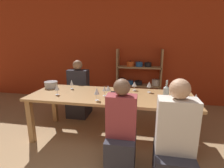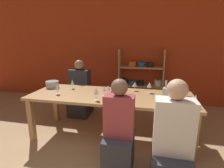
{
  "view_description": "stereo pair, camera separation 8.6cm",
  "coord_description": "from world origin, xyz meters",
  "views": [
    {
      "loc": [
        0.51,
        -0.69,
        1.58
      ],
      "look_at": [
        0.01,
        2.01,
        0.89
      ],
      "focal_mm": 28.0,
      "sensor_mm": 36.0,
      "label": 1
    },
    {
      "loc": [
        0.6,
        -0.67,
        1.58
      ],
      "look_at": [
        0.01,
        2.01,
        0.89
      ],
      "focal_mm": 28.0,
      "sensor_mm": 36.0,
      "label": 2
    }
  ],
  "objects": [
    {
      "name": "wall_back_red",
      "position": [
        0.0,
        3.83,
        1.35
      ],
      "size": [
        8.8,
        0.06,
        2.7
      ],
      "color": "#B23819",
      "rests_on": "ground_plane"
    },
    {
      "name": "shelf_unit",
      "position": [
        0.39,
        3.63,
        0.55
      ],
      "size": [
        1.1,
        0.3,
        1.38
      ],
      "color": "tan",
      "rests_on": "ground_plane"
    },
    {
      "name": "dining_table",
      "position": [
        0.01,
        1.91,
        0.66
      ],
      "size": [
        2.57,
        0.91,
        0.74
      ],
      "color": "#AD7F4C",
      "rests_on": "ground_plane"
    },
    {
      "name": "mixing_bowl",
      "position": [
        -1.14,
        2.12,
        0.8
      ],
      "size": [
        0.24,
        0.24,
        0.12
      ],
      "color": "#B7BABC",
      "rests_on": "dining_table"
    },
    {
      "name": "wine_bottle_green",
      "position": [
        0.81,
        1.6,
        0.88
      ],
      "size": [
        0.08,
        0.08,
        0.34
      ],
      "color": "#B2C6C1",
      "rests_on": "dining_table"
    },
    {
      "name": "wine_glass_white_a",
      "position": [
        -0.04,
        1.92,
        0.84
      ],
      "size": [
        0.08,
        0.08,
        0.15
      ],
      "color": "white",
      "rests_on": "dining_table"
    },
    {
      "name": "wine_glass_empty_a",
      "position": [
        -0.74,
        2.13,
        0.85
      ],
      "size": [
        0.06,
        0.06,
        0.17
      ],
      "color": "white",
      "rests_on": "dining_table"
    },
    {
      "name": "wine_glass_empty_b",
      "position": [
        1.19,
        1.64,
        0.85
      ],
      "size": [
        0.06,
        0.06,
        0.16
      ],
      "color": "white",
      "rests_on": "dining_table"
    },
    {
      "name": "wine_glass_empty_c",
      "position": [
        -0.14,
        1.61,
        0.88
      ],
      "size": [
        0.07,
        0.07,
        0.19
      ],
      "color": "white",
      "rests_on": "dining_table"
    },
    {
      "name": "wine_glass_white_b",
      "position": [
        0.19,
        1.96,
        0.86
      ],
      "size": [
        0.07,
        0.07,
        0.17
      ],
      "color": "white",
      "rests_on": "dining_table"
    },
    {
      "name": "wine_glass_empty_d",
      "position": [
        -0.08,
        1.83,
        0.85
      ],
      "size": [
        0.06,
        0.06,
        0.16
      ],
      "color": "white",
      "rests_on": "dining_table"
    },
    {
      "name": "wine_glass_white_c",
      "position": [
        1.09,
        1.71,
        0.84
      ],
      "size": [
        0.07,
        0.07,
        0.15
      ],
      "color": "white",
      "rests_on": "dining_table"
    },
    {
      "name": "wine_glass_red_a",
      "position": [
        0.23,
        1.64,
        0.86
      ],
      "size": [
        0.07,
        0.07,
        0.17
      ],
      "color": "white",
      "rests_on": "dining_table"
    },
    {
      "name": "wine_glass_white_d",
      "position": [
        0.6,
        2.16,
        0.87
      ],
      "size": [
        0.08,
        0.08,
        0.18
      ],
      "color": "white",
      "rests_on": "dining_table"
    },
    {
      "name": "wine_glass_white_e",
      "position": [
        1.18,
        2.1,
        0.84
      ],
      "size": [
        0.08,
        0.08,
        0.14
      ],
      "color": "white",
      "rests_on": "dining_table"
    },
    {
      "name": "wine_glass_red_b",
      "position": [
        0.36,
        2.23,
        0.85
      ],
      "size": [
        0.08,
        0.08,
        0.15
      ],
      "color": "white",
      "rests_on": "dining_table"
    },
    {
      "name": "wine_glass_white_f",
      "position": [
        -0.83,
        1.75,
        0.86
      ],
      "size": [
        0.07,
        0.07,
        0.17
      ],
      "color": "white",
      "rests_on": "dining_table"
    },
    {
      "name": "cell_phone",
      "position": [
        0.06,
        2.05,
        0.75
      ],
      "size": [
        0.16,
        0.1,
        0.01
      ],
      "color": "black",
      "rests_on": "dining_table"
    },
    {
      "name": "person_near_a",
      "position": [
        0.27,
        1.18,
        0.43
      ],
      "size": [
        0.35,
        0.43,
        1.17
      ],
      "color": "#2D2D38",
      "rests_on": "ground_plane"
    },
    {
      "name": "person_far_a",
      "position": [
        -0.83,
        2.67,
        0.43
      ],
      "size": [
        0.42,
        0.52,
        1.19
      ],
      "rotation": [
        0.0,
        0.0,
        3.14
      ],
      "color": "#2D2D38",
      "rests_on": "ground_plane"
    },
    {
      "name": "person_near_b",
      "position": [
        0.87,
        1.09,
        0.44
      ],
      "size": [
        0.41,
        0.51,
        1.21
      ],
      "color": "#2D2D38",
      "rests_on": "ground_plane"
    }
  ]
}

